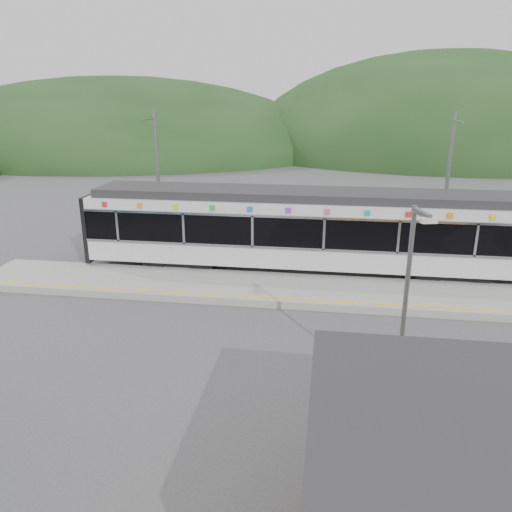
# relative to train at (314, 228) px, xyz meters

# --- Properties ---
(ground) EXTENTS (120.00, 120.00, 0.00)m
(ground) POSITION_rel_train_xyz_m (-0.97, -6.00, -2.06)
(ground) COLOR #4C4C4F
(ground) RESTS_ON ground
(hills) EXTENTS (146.00, 149.00, 26.00)m
(hills) POSITION_rel_train_xyz_m (5.22, -0.71, -2.06)
(hills) COLOR #1E3D19
(hills) RESTS_ON ground
(platform) EXTENTS (26.00, 3.20, 0.30)m
(platform) POSITION_rel_train_xyz_m (-0.97, -2.70, -1.91)
(platform) COLOR #9E9E99
(platform) RESTS_ON ground
(yellow_line) EXTENTS (26.00, 0.10, 0.01)m
(yellow_line) POSITION_rel_train_xyz_m (-0.97, -4.00, -1.76)
(yellow_line) COLOR yellow
(yellow_line) RESTS_ON platform
(train) EXTENTS (20.44, 3.01, 3.74)m
(train) POSITION_rel_train_xyz_m (0.00, 0.00, 0.00)
(train) COLOR black
(train) RESTS_ON ground
(catenary_mast_west) EXTENTS (0.18, 1.80, 7.00)m
(catenary_mast_west) POSITION_rel_train_xyz_m (-7.97, 2.56, 1.58)
(catenary_mast_west) COLOR slate
(catenary_mast_west) RESTS_ON ground
(catenary_mast_east) EXTENTS (0.18, 1.80, 7.00)m
(catenary_mast_east) POSITION_rel_train_xyz_m (6.03, 2.56, 1.58)
(catenary_mast_east) COLOR slate
(catenary_mast_east) RESTS_ON ground
(lamp_post) EXTENTS (0.38, 0.98, 5.27)m
(lamp_post) POSITION_rel_train_xyz_m (2.62, -9.73, 1.10)
(lamp_post) COLOR slate
(lamp_post) RESTS_ON ground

